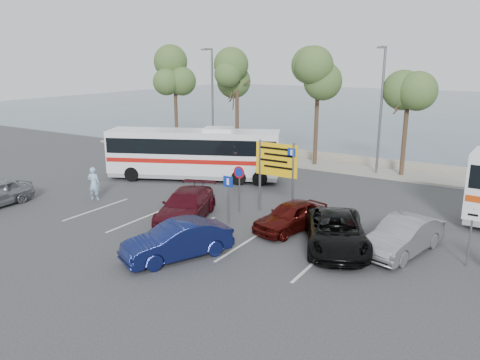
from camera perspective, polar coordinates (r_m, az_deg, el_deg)
The scene contains 22 objects.
ground at distance 21.09m, azimuth -2.14°, elevation -5.98°, with size 120.00×120.00×0.00m, color #323235.
kerb_strip at distance 33.14m, azimuth 11.46°, elevation 1.51°, with size 44.00×2.40×0.15m, color gray.
seawall at distance 34.94m, azimuth 12.63°, elevation 2.50°, with size 48.00×0.80×0.60m, color gray.
sea at distance 77.52m, azimuth 23.63°, elevation 7.91°, with size 140.00×140.00×0.00m, color #39495C.
tree_far_left at distance 39.38m, azimuth -7.97°, elevation 12.89°, with size 3.20×3.20×7.60m.
tree_left at distance 35.88m, azimuth -0.36°, elevation 12.35°, with size 3.20×3.20×7.20m.
tree_mid at distance 32.87m, azimuth 9.54°, elevation 13.09°, with size 3.20×3.20×8.00m.
tree_right at distance 31.09m, azimuth 19.97°, elevation 11.45°, with size 3.20×3.20×7.40m.
street_lamp_left at distance 36.66m, azimuth -3.46°, elevation 10.17°, with size 0.45×1.15×8.01m.
street_lamp_right at distance 31.08m, azimuth 16.80°, elevation 8.80°, with size 0.45×1.15×8.01m.
direction_sign at distance 22.55m, azimuth 4.46°, elevation 1.79°, with size 2.20×0.12×3.60m.
sign_no_stop at distance 22.84m, azimuth -0.10°, elevation -0.21°, with size 0.60×0.08×2.35m.
sign_parking at distance 21.36m, azimuth -1.44°, elevation -1.56°, with size 0.50×0.07×2.25m.
sign_taxi at distance 18.88m, azimuth 26.33°, elevation -5.48°, with size 0.50×0.07×2.20m.
lane_markings at distance 20.97m, azimuth -6.27°, elevation -6.18°, with size 12.02×4.20×0.01m, color silver, non-canonical shape.
coach_bus_left at distance 29.42m, azimuth -5.65°, elevation 3.01°, with size 10.62×6.44×3.31m.
car_blue at distance 18.08m, azimuth -7.67°, elevation -7.34°, with size 1.48×4.24×1.40m, color #10184A.
car_maroon at distance 22.13m, azimuth -6.60°, elevation -3.14°, with size 1.98×4.87×1.41m, color #4C0C17.
car_red at distance 20.86m, azimuth 6.29°, elevation -4.38°, with size 1.56×3.88×1.32m, color #460C0A.
suv_black at distance 19.20m, azimuth 11.61°, elevation -6.18°, with size 2.33×5.05×1.40m, color black.
car_silver_b at distance 19.42m, azimuth 19.24°, elevation -6.46°, with size 1.49×4.28×1.41m, color gray.
pedestrian_near at distance 26.26m, azimuth -17.39°, elevation -0.42°, with size 0.66×0.44×1.82m, color #98BCDD.
Camera 1 is at (11.05, -16.37, 7.41)m, focal length 35.00 mm.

